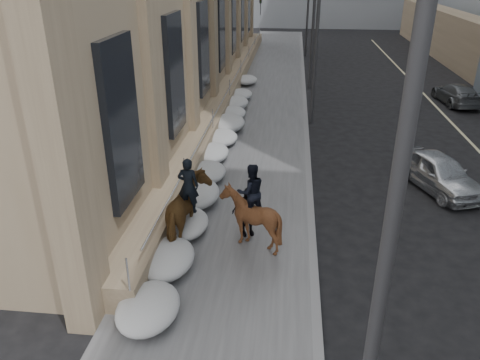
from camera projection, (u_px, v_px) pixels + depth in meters
The scene contains 13 objects.
ground at pixel (219, 275), 12.99m from camera, with size 140.00×140.00×0.00m, color black.
sidewalk at pixel (251, 146), 21.97m from camera, with size 5.00×80.00×0.12m, color #48484A.
curb at pixel (307, 148), 21.71m from camera, with size 0.24×80.00×0.12m, color slate.
streetlight_near at pixel (368, 280), 5.37m from camera, with size 1.71×0.24×8.00m.
streetlight_mid at pixel (314, 35), 23.39m from camera, with size 1.71×0.24×8.00m.
streetlight_far at pixel (306, 4), 41.40m from camera, with size 1.71×0.24×8.00m.
traffic_signal at pixel (299, 27), 30.91m from camera, with size 4.10×0.22×6.00m.
snow_bank at pixel (215, 151), 20.23m from camera, with size 1.70×18.10×0.76m.
mounted_horse_left at pixel (188, 210), 13.96m from camera, with size 1.16×2.41×2.67m.
mounted_horse_right at pixel (250, 213), 13.79m from camera, with size 2.01×2.11×2.59m.
pedestrian at pixel (247, 211), 14.42m from camera, with size 0.94×0.39×1.61m, color black.
car_silver at pixel (439, 172), 17.67m from camera, with size 1.64×4.07×1.39m, color silver.
car_grey at pixel (456, 94), 28.50m from camera, with size 1.76×4.32×1.25m, color #585B5F.
Camera 1 is at (1.75, -10.52, 7.90)m, focal length 35.00 mm.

